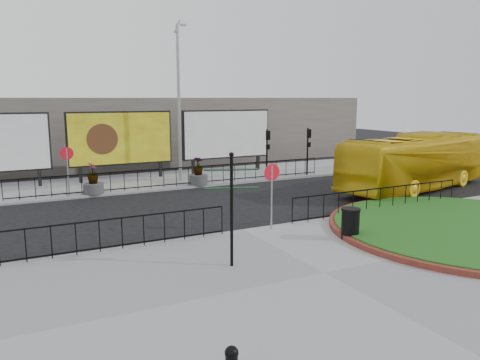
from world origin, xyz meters
TOP-DOWN VIEW (x-y plane):
  - ground at (0.00, 0.00)m, footprint 90.00×90.00m
  - pavement_near at (0.00, -5.00)m, footprint 30.00×10.00m
  - pavement_far at (0.00, 12.00)m, footprint 44.00×6.00m
  - brick_edge at (7.50, -4.00)m, footprint 10.40×10.40m
  - grass_lawn at (7.50, -4.00)m, footprint 10.00×10.00m
  - railing_near_left at (-6.00, -0.30)m, footprint 10.00×0.10m
  - railing_near_right at (6.50, -0.30)m, footprint 9.00×0.10m
  - railing_far at (1.00, 9.30)m, footprint 18.00×0.10m
  - speed_sign_far at (-5.00, 9.40)m, footprint 0.64×0.07m
  - speed_sign_near at (1.00, -0.40)m, footprint 0.64×0.07m
  - billboard_mid at (-1.50, 12.97)m, footprint 6.20×0.31m
  - billboard_right at (5.50, 12.97)m, footprint 6.20×0.31m
  - lamp_post at (1.51, 11.00)m, footprint 0.74×0.18m
  - signal_pole_a at (6.50, 9.34)m, footprint 0.22×0.26m
  - signal_pole_b at (9.50, 9.34)m, footprint 0.22×0.26m
  - building_backdrop at (0.00, 22.00)m, footprint 40.00×10.00m
  - fingerpost_sign at (-2.07, -3.29)m, footprint 1.55×0.75m
  - litter_bin at (2.76, -2.80)m, footprint 0.67×0.67m
  - bus at (12.31, 3.10)m, footprint 11.31×4.72m
  - planter_a at (-3.81, 9.40)m, footprint 1.03×1.03m
  - planter_b at (2.00, 9.40)m, footprint 1.06×1.06m

SIDE VIEW (x-z plane):
  - ground at x=0.00m, z-range 0.00..0.00m
  - pavement_near at x=0.00m, z-range 0.00..0.12m
  - pavement_far at x=0.00m, z-range 0.00..0.12m
  - brick_edge at x=7.50m, z-range 0.12..0.30m
  - grass_lawn at x=7.50m, z-range 0.12..0.34m
  - railing_near_left at x=-6.00m, z-range 0.12..1.22m
  - railing_near_right at x=6.50m, z-range 0.12..1.22m
  - railing_far at x=1.00m, z-range 0.12..1.22m
  - litter_bin at x=2.76m, z-range 0.12..1.23m
  - planter_b at x=2.00m, z-range -0.11..1.48m
  - planter_a at x=-3.81m, z-range -0.10..1.50m
  - bus at x=12.31m, z-range 0.00..3.07m
  - speed_sign_far at x=-5.00m, z-range 0.68..3.15m
  - speed_sign_near at x=1.00m, z-range 0.68..3.15m
  - signal_pole_a at x=6.50m, z-range 0.60..3.60m
  - signal_pole_b at x=9.50m, z-range 0.60..3.60m
  - fingerpost_sign at x=-2.07m, z-range 0.47..3.83m
  - building_backdrop at x=0.00m, z-range 0.00..5.00m
  - billboard_mid at x=-1.50m, z-range 0.55..4.65m
  - billboard_right at x=5.50m, z-range 0.55..4.65m
  - lamp_post at x=1.51m, z-range 0.21..9.44m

